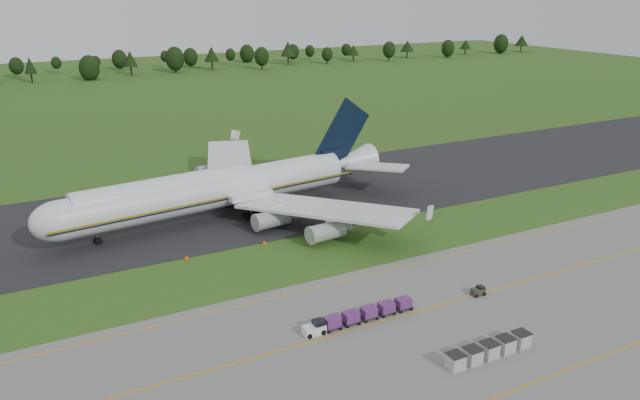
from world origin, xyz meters
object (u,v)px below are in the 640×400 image
baggage_train (358,316)px  edge_markers (264,243)px  aircraft (219,188)px  utility_cart (478,292)px  uld_row (489,350)px

baggage_train → edge_markers: (-0.71, 27.87, -0.62)m
aircraft → utility_cart: bearing=-65.3°
utility_cart → uld_row: uld_row is taller
aircraft → utility_cart: aircraft is taller
aircraft → uld_row: (11.78, -56.95, -4.42)m
aircraft → utility_cart: (20.71, -44.96, -4.84)m
utility_cart → edge_markers: 34.79m
utility_cart → edge_markers: size_ratio=0.07×
uld_row → baggage_train: bearing=124.0°
utility_cart → uld_row: size_ratio=0.16×
aircraft → baggage_train: size_ratio=4.40×
aircraft → edge_markers: size_ratio=2.58×
uld_row → edge_markers: uld_row is taller
aircraft → uld_row: bearing=-78.3°
uld_row → edge_markers: size_ratio=0.44×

